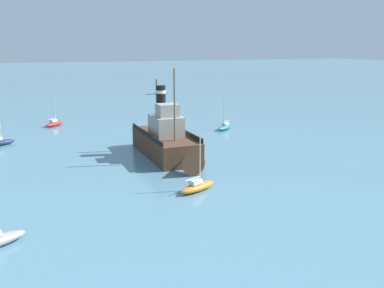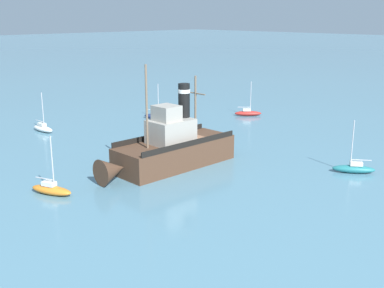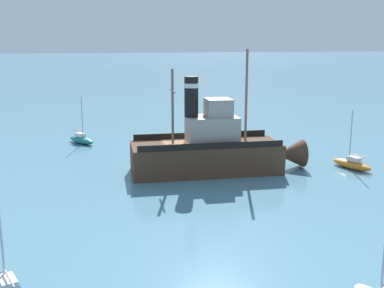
% 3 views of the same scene
% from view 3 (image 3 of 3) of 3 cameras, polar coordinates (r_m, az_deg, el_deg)
% --- Properties ---
extents(ground_plane, '(600.00, 600.00, 0.00)m').
position_cam_3_polar(ground_plane, '(39.67, -1.57, -3.24)').
color(ground_plane, teal).
extents(old_tugboat, '(4.57, 14.44, 9.90)m').
position_cam_3_polar(old_tugboat, '(39.15, 2.54, -0.69)').
color(old_tugboat, '#4C3323').
rests_on(old_tugboat, ground).
extents(sailboat_teal, '(3.73, 3.10, 4.90)m').
position_cam_3_polar(sailboat_teal, '(51.13, -12.97, 0.54)').
color(sailboat_teal, '#23757A').
rests_on(sailboat_teal, ground).
extents(sailboat_orange, '(3.94, 2.44, 4.90)m').
position_cam_3_polar(sailboat_orange, '(42.48, 18.43, -2.23)').
color(sailboat_orange, orange).
rests_on(sailboat_orange, ground).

